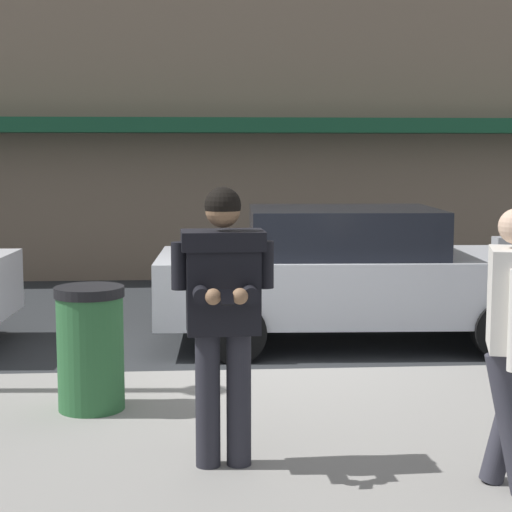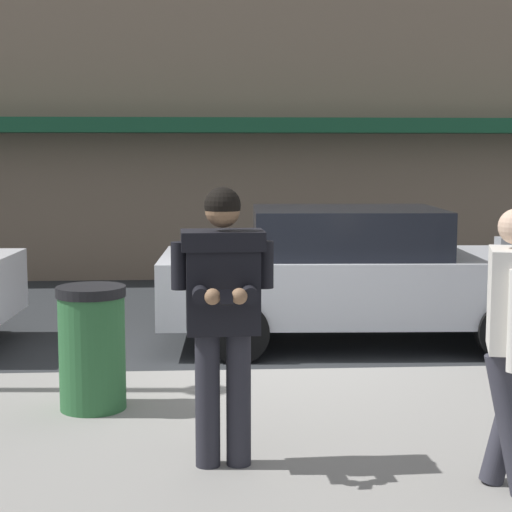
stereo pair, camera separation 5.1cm
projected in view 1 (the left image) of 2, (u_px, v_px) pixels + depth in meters
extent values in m
plane|color=#2B2D30|center=(255.00, 378.00, 8.21)|extent=(80.00, 80.00, 0.00)
cube|color=gray|center=(443.00, 481.00, 5.45)|extent=(32.00, 5.30, 0.14)
cube|color=silver|center=(357.00, 375.00, 8.33)|extent=(28.00, 0.12, 0.01)
cube|color=#195133|center=(290.00, 126.00, 14.06)|extent=(26.60, 0.70, 0.24)
cube|color=silver|center=(359.00, 285.00, 9.66)|extent=(4.57, 2.00, 0.70)
cube|color=black|center=(343.00, 231.00, 9.58)|extent=(2.14, 1.72, 0.52)
cylinder|color=black|center=(460.00, 302.00, 10.59)|extent=(0.65, 0.25, 0.64)
cylinder|color=black|center=(504.00, 330.00, 8.90)|extent=(0.65, 0.25, 0.64)
cylinder|color=black|center=(235.00, 303.00, 10.51)|extent=(0.65, 0.25, 0.64)
cylinder|color=black|center=(236.00, 332.00, 8.81)|extent=(0.65, 0.25, 0.64)
cylinder|color=#23232B|center=(239.00, 399.00, 5.51)|extent=(0.16, 0.16, 0.88)
cylinder|color=#23232B|center=(208.00, 400.00, 5.49)|extent=(0.16, 0.16, 0.88)
cube|color=black|center=(223.00, 282.00, 5.40)|extent=(0.47, 0.32, 0.64)
cube|color=black|center=(223.00, 240.00, 5.37)|extent=(0.53, 0.36, 0.12)
cylinder|color=black|center=(265.00, 265.00, 5.42)|extent=(0.11, 0.11, 0.30)
cylinder|color=black|center=(249.00, 292.00, 5.27)|extent=(0.11, 0.30, 0.10)
sphere|color=#8C6647|center=(240.00, 296.00, 5.12)|extent=(0.10, 0.10, 0.10)
cylinder|color=black|center=(180.00, 266.00, 5.36)|extent=(0.11, 0.11, 0.30)
cylinder|color=black|center=(201.00, 293.00, 5.24)|extent=(0.11, 0.30, 0.10)
sphere|color=#8C6647|center=(213.00, 297.00, 5.10)|extent=(0.10, 0.10, 0.10)
cube|color=black|center=(227.00, 298.00, 5.07)|extent=(0.08, 0.14, 0.07)
sphere|color=#8C6647|center=(223.00, 210.00, 5.32)|extent=(0.22, 0.22, 0.22)
sphere|color=black|center=(223.00, 205.00, 5.32)|extent=(0.23, 0.23, 0.23)
cylinder|color=#33333D|center=(508.00, 415.00, 5.20)|extent=(0.35, 0.23, 0.87)
cylinder|color=#33333D|center=(511.00, 424.00, 5.02)|extent=(0.35, 0.23, 0.87)
cylinder|color=silver|center=(510.00, 305.00, 5.28)|extent=(0.10, 0.10, 0.58)
cylinder|color=#4C4C51|center=(499.00, 319.00, 7.69)|extent=(0.07, 0.07, 1.05)
cube|color=gray|center=(501.00, 249.00, 7.61)|extent=(0.12, 0.18, 0.22)
cylinder|color=#2D6638|center=(91.00, 353.00, 6.71)|extent=(0.52, 0.52, 0.90)
cylinder|color=black|center=(89.00, 292.00, 6.66)|extent=(0.55, 0.55, 0.08)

